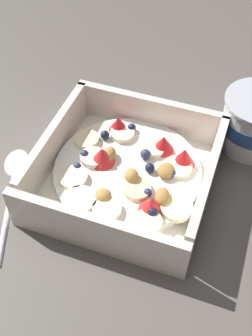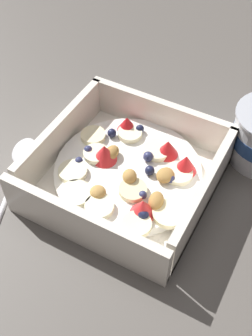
{
  "view_description": "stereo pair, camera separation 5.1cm",
  "coord_description": "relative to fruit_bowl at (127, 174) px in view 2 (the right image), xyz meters",
  "views": [
    {
      "loc": [
        0.13,
        -0.32,
        0.42
      ],
      "look_at": [
        0.02,
        -0.0,
        0.03
      ],
      "focal_mm": 45.51,
      "sensor_mm": 36.0,
      "label": 1
    },
    {
      "loc": [
        0.18,
        -0.3,
        0.42
      ],
      "look_at": [
        0.02,
        -0.0,
        0.03
      ],
      "focal_mm": 45.51,
      "sensor_mm": 36.0,
      "label": 2
    }
  ],
  "objects": [
    {
      "name": "ground_plane",
      "position": [
        -0.02,
        0.0,
        -0.02
      ],
      "size": [
        2.4,
        2.4,
        0.0
      ],
      "primitive_type": "plane",
      "color": "#56514C"
    },
    {
      "name": "fruit_bowl",
      "position": [
        0.0,
        0.0,
        0.0
      ],
      "size": [
        0.2,
        0.2,
        0.06
      ],
      "color": "white",
      "rests_on": "ground"
    },
    {
      "name": "spoon",
      "position": [
        -0.14,
        -0.04,
        -0.02
      ],
      "size": [
        0.08,
        0.17,
        0.01
      ],
      "color": "silver",
      "rests_on": "ground"
    }
  ]
}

